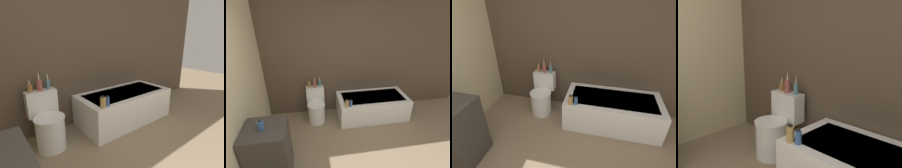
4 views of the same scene
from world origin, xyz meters
The scene contains 9 objects.
wall_back_tiled centered at (0.00, 2.31, 1.30)m, with size 6.40×0.06×2.60m.
bathtub centered at (0.80, 1.88, 0.26)m, with size 1.54×0.76×0.50m.
toilet centered at (-0.46, 1.95, 0.31)m, with size 0.39×0.54×0.72m.
vanity_counter centered at (-1.20, 0.68, 0.45)m, with size 0.57×0.55×0.89m.
vase_gold centered at (-0.58, 2.16, 0.78)m, with size 0.07×0.07×0.17m.
vase_silver centered at (-0.46, 2.14, 0.80)m, with size 0.07×0.07×0.26m.
vase_bronze centered at (-0.34, 2.15, 0.80)m, with size 0.05×0.05×0.23m.
shampoo_bottle_tall centered at (0.15, 1.57, 0.58)m, with size 0.07×0.07×0.16m.
shampoo_bottle_short centered at (0.23, 1.58, 0.57)m, with size 0.06×0.06×0.14m.
Camera 3 is at (0.56, -0.59, 2.11)m, focal length 28.00 mm.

